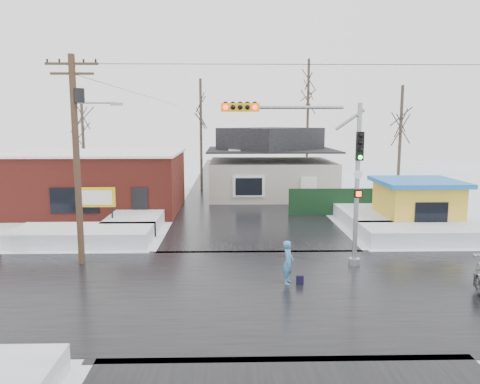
{
  "coord_description": "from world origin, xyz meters",
  "views": [
    {
      "loc": [
        -1.46,
        -16.65,
        6.23
      ],
      "look_at": [
        -0.97,
        4.67,
        3.0
      ],
      "focal_mm": 35.0,
      "sensor_mm": 36.0,
      "label": 1
    }
  ],
  "objects_px": {
    "utility_pole": "(78,148)",
    "pedestrian": "(288,263)",
    "traffic_signal": "(321,162)",
    "marquee_sign": "(96,199)",
    "kiosk": "(417,204)"
  },
  "relations": [
    {
      "from": "utility_pole",
      "to": "pedestrian",
      "type": "height_order",
      "value": "utility_pole"
    },
    {
      "from": "traffic_signal",
      "to": "pedestrian",
      "type": "relative_size",
      "value": 4.15
    },
    {
      "from": "marquee_sign",
      "to": "kiosk",
      "type": "xyz_separation_m",
      "value": [
        18.5,
        0.5,
        -0.46
      ]
    },
    {
      "from": "traffic_signal",
      "to": "marquee_sign",
      "type": "bearing_deg",
      "value": 150.28
    },
    {
      "from": "traffic_signal",
      "to": "pedestrian",
      "type": "distance_m",
      "value": 4.64
    },
    {
      "from": "marquee_sign",
      "to": "pedestrian",
      "type": "distance_m",
      "value": 13.22
    },
    {
      "from": "pedestrian",
      "to": "kiosk",
      "type": "bearing_deg",
      "value": -24.09
    },
    {
      "from": "utility_pole",
      "to": "pedestrian",
      "type": "distance_m",
      "value": 10.12
    },
    {
      "from": "traffic_signal",
      "to": "utility_pole",
      "type": "xyz_separation_m",
      "value": [
        -10.36,
        0.53,
        0.57
      ]
    },
    {
      "from": "utility_pole",
      "to": "marquee_sign",
      "type": "bearing_deg",
      "value": 100.13
    },
    {
      "from": "kiosk",
      "to": "pedestrian",
      "type": "relative_size",
      "value": 2.73
    },
    {
      "from": "utility_pole",
      "to": "marquee_sign",
      "type": "distance_m",
      "value": 6.87
    },
    {
      "from": "utility_pole",
      "to": "kiosk",
      "type": "distance_m",
      "value": 18.95
    },
    {
      "from": "traffic_signal",
      "to": "utility_pole",
      "type": "relative_size",
      "value": 0.78
    },
    {
      "from": "kiosk",
      "to": "pedestrian",
      "type": "height_order",
      "value": "kiosk"
    }
  ]
}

